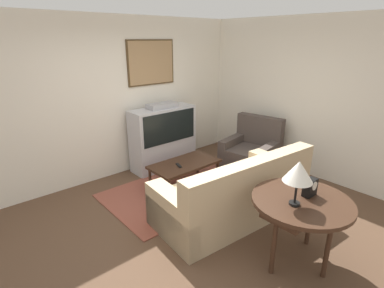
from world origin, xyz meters
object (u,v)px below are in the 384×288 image
(couch, at_px, (234,195))
(console_table, at_px, (302,205))
(armchair, at_px, (251,153))
(mantel_clock, at_px, (310,187))
(coffee_table, at_px, (185,165))
(table_lamp, at_px, (298,172))
(tv, at_px, (163,137))

(couch, height_order, console_table, couch)
(armchair, height_order, mantel_clock, armchair)
(console_table, xyz_separation_m, mantel_clock, (0.13, 0.00, 0.16))
(coffee_table, relative_size, table_lamp, 2.38)
(tv, height_order, mantel_clock, tv)
(tv, relative_size, coffee_table, 1.10)
(coffee_table, bearing_deg, couch, -92.29)
(couch, bearing_deg, armchair, -144.43)
(coffee_table, xyz_separation_m, console_table, (-0.18, -2.14, 0.30))
(tv, relative_size, couch, 0.56)
(armchair, distance_m, mantel_clock, 2.43)
(couch, height_order, armchair, armchair)
(table_lamp, bearing_deg, couch, 74.17)
(armchair, relative_size, console_table, 0.99)
(couch, height_order, coffee_table, couch)
(table_lamp, bearing_deg, console_table, -1.97)
(tv, xyz_separation_m, couch, (-0.28, -2.02, -0.26))
(mantel_clock, bearing_deg, tv, 84.72)
(coffee_table, xyz_separation_m, table_lamp, (-0.33, -2.13, 0.73))
(tv, height_order, armchair, tv)
(coffee_table, height_order, console_table, console_table)
(tv, relative_size, armchair, 1.21)
(console_table, xyz_separation_m, table_lamp, (-0.15, 0.01, 0.43))
(console_table, height_order, mantel_clock, mantel_clock)
(armchair, xyz_separation_m, table_lamp, (-1.73, -1.87, 0.81))
(tv, xyz_separation_m, mantel_clock, (-0.28, -3.04, 0.27))
(tv, distance_m, couch, 2.05)
(couch, xyz_separation_m, table_lamp, (-0.29, -1.02, 0.80))
(armchair, height_order, console_table, armchair)
(mantel_clock, bearing_deg, console_table, -178.18)
(table_lamp, height_order, mantel_clock, table_lamp)
(coffee_table, relative_size, mantel_clock, 6.00)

